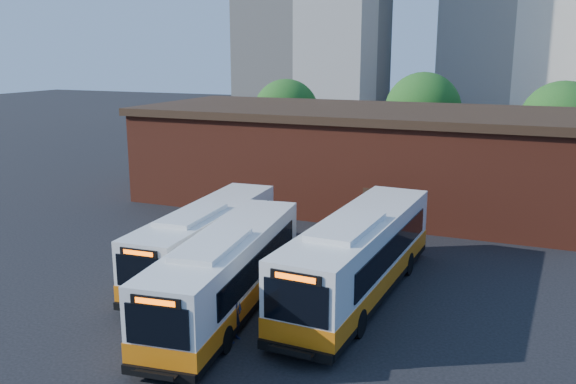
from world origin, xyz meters
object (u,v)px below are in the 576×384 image
at_px(bus_mideast, 227,275).
at_px(transit_worker, 234,315).
at_px(bus_midwest, 207,241).
at_px(bus_east, 359,259).

distance_m(bus_mideast, transit_worker, 2.65).
relative_size(bus_midwest, transit_worker, 6.02).
bearing_deg(transit_worker, bus_east, -22.84).
distance_m(bus_east, transit_worker, 6.33).
height_order(bus_mideast, transit_worker, bus_mideast).
bearing_deg(transit_worker, bus_mideast, 38.02).
relative_size(bus_east, transit_worker, 6.75).
xyz_separation_m(bus_midwest, transit_worker, (4.44, -5.79, -0.47)).
bearing_deg(bus_east, transit_worker, -114.95).
height_order(bus_midwest, bus_east, bus_east).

